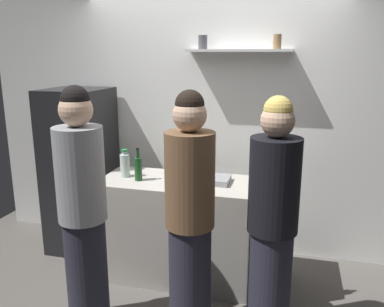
{
  "coord_description": "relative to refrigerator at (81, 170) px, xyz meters",
  "views": [
    {
      "loc": [
        0.82,
        -2.64,
        1.97
      ],
      "look_at": [
        -0.02,
        0.54,
        1.16
      ],
      "focal_mm": 37.37,
      "sensor_mm": 36.0,
      "label": 1
    }
  ],
  "objects": [
    {
      "name": "wine_bottle_green_glass",
      "position": [
        0.8,
        -0.39,
        0.19
      ],
      "size": [
        0.06,
        0.06,
        0.29
      ],
      "color": "#19471E",
      "rests_on": "counter"
    },
    {
      "name": "back_wall_assembly",
      "position": [
        1.27,
        0.4,
        0.48
      ],
      "size": [
        4.8,
        0.32,
        2.6
      ],
      "color": "white",
      "rests_on": "ground"
    },
    {
      "name": "person_blonde",
      "position": [
        1.98,
        -0.93,
        0.03
      ],
      "size": [
        0.34,
        0.34,
        1.73
      ],
      "rotation": [
        0.0,
        0.0,
        0.38
      ],
      "color": "#262633",
      "rests_on": "ground"
    },
    {
      "name": "person_grey_hoodie",
      "position": [
        0.67,
        -1.13,
        0.07
      ],
      "size": [
        0.34,
        0.34,
        1.78
      ],
      "rotation": [
        0.0,
        0.0,
        5.95
      ],
      "color": "#262633",
      "rests_on": "ground"
    },
    {
      "name": "refrigerator",
      "position": [
        0.0,
        0.0,
        0.0
      ],
      "size": [
        0.58,
        0.66,
        1.65
      ],
      "color": "black",
      "rests_on": "ground"
    },
    {
      "name": "wine_bottle_amber_glass",
      "position": [
        1.98,
        -0.57,
        0.2
      ],
      "size": [
        0.07,
        0.07,
        0.31
      ],
      "color": "#472814",
      "rests_on": "counter"
    },
    {
      "name": "counter",
      "position": [
        1.26,
        -0.31,
        -0.37
      ],
      "size": [
        1.61,
        0.62,
        0.91
      ],
      "primitive_type": "cube",
      "color": "#B7B2A8",
      "rests_on": "ground"
    },
    {
      "name": "person_brown_jacket",
      "position": [
        1.43,
        -1.02,
        0.05
      ],
      "size": [
        0.34,
        0.34,
        1.76
      ],
      "rotation": [
        0.0,
        0.0,
        0.79
      ],
      "color": "#262633",
      "rests_on": "ground"
    },
    {
      "name": "wine_bottle_pale_glass",
      "position": [
        1.83,
        -0.39,
        0.21
      ],
      "size": [
        0.08,
        0.08,
        0.33
      ],
      "color": "#B2BFB2",
      "rests_on": "counter"
    },
    {
      "name": "water_bottle_plastic",
      "position": [
        0.64,
        -0.32,
        0.19
      ],
      "size": [
        0.09,
        0.09,
        0.25
      ],
      "color": "silver",
      "rests_on": "counter"
    },
    {
      "name": "wine_bottle_dark_glass",
      "position": [
        1.09,
        -0.21,
        0.19
      ],
      "size": [
        0.07,
        0.07,
        0.31
      ],
      "color": "black",
      "rests_on": "counter"
    },
    {
      "name": "baking_pan",
      "position": [
        1.41,
        -0.29,
        0.11
      ],
      "size": [
        0.34,
        0.24,
        0.05
      ],
      "primitive_type": "cube",
      "color": "gray",
      "rests_on": "counter"
    },
    {
      "name": "utensil_holder",
      "position": [
        1.18,
        -0.45,
        0.15
      ],
      "size": [
        0.1,
        0.1,
        0.22
      ],
      "color": "#B2B2B7",
      "rests_on": "counter"
    }
  ]
}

